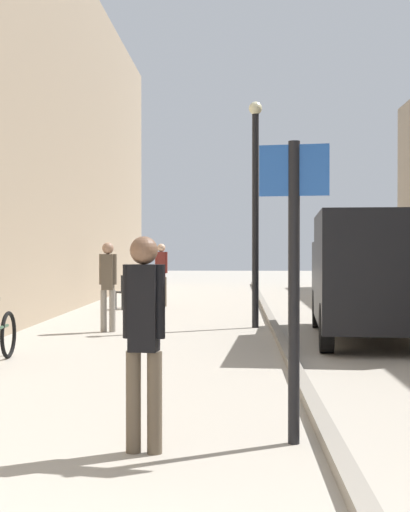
# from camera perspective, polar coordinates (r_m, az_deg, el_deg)

# --- Properties ---
(ground_plane) EXTENTS (80.00, 80.00, 0.00)m
(ground_plane) POSITION_cam_1_polar(r_m,az_deg,el_deg) (14.25, -0.78, -6.15)
(ground_plane) COLOR #A8A093
(kerb_strip) EXTENTS (0.16, 40.00, 0.12)m
(kerb_strip) POSITION_cam_1_polar(r_m,az_deg,el_deg) (14.24, 5.62, -5.92)
(kerb_strip) COLOR gray
(kerb_strip) RESTS_ON ground_plane
(pedestrian_main_foreground) EXTENTS (0.36, 0.23, 1.79)m
(pedestrian_main_foreground) POSITION_cam_1_polar(r_m,az_deg,el_deg) (14.88, -7.51, -1.87)
(pedestrian_main_foreground) COLOR gray
(pedestrian_main_foreground) RESTS_ON ground_plane
(pedestrian_mid_block) EXTENTS (0.35, 0.23, 1.78)m
(pedestrian_mid_block) POSITION_cam_1_polar(r_m,az_deg,el_deg) (6.08, -4.74, -5.57)
(pedestrian_mid_block) COLOR brown
(pedestrian_mid_block) RESTS_ON ground_plane
(pedestrian_far_crossing) EXTENTS (0.36, 0.23, 1.80)m
(pedestrian_far_crossing) POSITION_cam_1_polar(r_m,az_deg,el_deg) (21.17, -3.40, -1.11)
(pedestrian_far_crossing) COLOR brown
(pedestrian_far_crossing) RESTS_ON ground_plane
(delivery_van) EXTENTS (2.37, 5.48, 2.29)m
(delivery_van) POSITION_cam_1_polar(r_m,az_deg,el_deg) (13.86, 12.70, -1.23)
(delivery_van) COLOR black
(delivery_van) RESTS_ON ground_plane
(street_sign_post) EXTENTS (0.60, 0.13, 2.60)m
(street_sign_post) POSITION_cam_1_polar(r_m,az_deg,el_deg) (6.37, 6.89, -0.63)
(street_sign_post) COLOR black
(street_sign_post) RESTS_ON ground_plane
(lamp_post) EXTENTS (0.28, 0.28, 4.76)m
(lamp_post) POSITION_cam_1_polar(r_m,az_deg,el_deg) (15.59, 3.92, 4.45)
(lamp_post) COLOR black
(lamp_post) RESTS_ON ground_plane
(cafe_chair_near_window) EXTENTS (0.61, 0.61, 0.94)m
(cafe_chair_near_window) POSITION_cam_1_polar(r_m,az_deg,el_deg) (20.24, -6.08, -2.59)
(cafe_chair_near_window) COLOR black
(cafe_chair_near_window) RESTS_ON ground_plane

